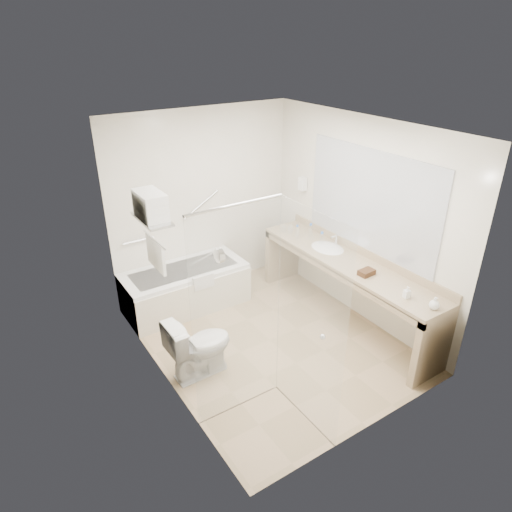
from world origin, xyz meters
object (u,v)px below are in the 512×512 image
amenity_basket (366,272)px  toilet (199,346)px  vanity_counter (346,276)px  bathtub (186,288)px  water_bottle_left (322,240)px

amenity_basket → toilet: bearing=166.1°
vanity_counter → amenity_basket: size_ratio=14.69×
bathtub → amenity_basket: amenity_basket is taller
bathtub → amenity_basket: 2.37m
vanity_counter → amenity_basket: 0.46m
water_bottle_left → amenity_basket: bearing=-94.9°
toilet → vanity_counter: bearing=-94.0°
toilet → amenity_basket: (1.90, -0.47, 0.53)m
vanity_counter → water_bottle_left: bearing=90.2°
amenity_basket → water_bottle_left: water_bottle_left is taller
vanity_counter → water_bottle_left: size_ratio=13.70×
amenity_basket → bathtub: bearing=129.3°
bathtub → amenity_basket: bearing=-50.7°
toilet → amenity_basket: size_ratio=3.85×
bathtub → vanity_counter: (1.52, -1.39, 0.36)m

